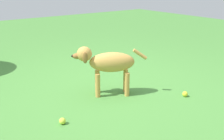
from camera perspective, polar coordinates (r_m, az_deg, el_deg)
ground at (r=3.52m, az=-2.63°, el=-4.08°), size 14.00×14.00×0.00m
dog at (r=3.24m, az=-0.93°, el=1.47°), size 0.52×0.79×0.61m
tennis_ball_0 at (r=2.76m, az=-10.34°, el=-10.47°), size 0.07×0.07×0.07m
tennis_ball_1 at (r=3.42m, az=15.04°, el=-4.88°), size 0.07×0.07×0.07m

